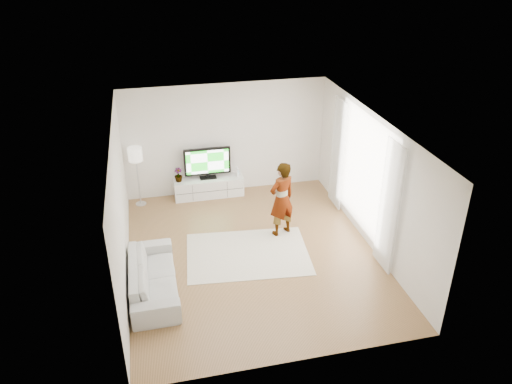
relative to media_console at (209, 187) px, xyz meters
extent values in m
plane|color=#A9774C|center=(0.51, -2.76, -0.24)|extent=(6.00, 6.00, 0.00)
plane|color=white|center=(0.51, -2.76, 2.56)|extent=(6.00, 6.00, 0.00)
cube|color=silver|center=(-1.99, -2.76, 1.16)|extent=(0.02, 6.00, 2.80)
cube|color=silver|center=(3.01, -2.76, 1.16)|extent=(0.02, 6.00, 2.80)
cube|color=silver|center=(0.51, 0.24, 1.16)|extent=(5.00, 0.02, 2.80)
cube|color=silver|center=(0.51, -5.76, 1.16)|extent=(5.00, 0.02, 2.80)
cube|color=white|center=(2.99, -2.46, 1.21)|extent=(0.01, 2.60, 2.50)
cube|color=white|center=(2.91, -3.76, 1.11)|extent=(0.04, 0.70, 2.60)
cube|color=white|center=(2.91, -1.16, 1.11)|extent=(0.04, 0.70, 2.60)
cube|color=white|center=(0.00, 0.00, 0.00)|extent=(1.72, 0.48, 0.48)
cube|color=black|center=(0.00, -0.25, 0.00)|extent=(1.67, 0.00, 0.01)
cube|color=black|center=(-0.43, -0.25, 0.00)|extent=(0.01, 0.00, 0.43)
cube|color=black|center=(0.43, -0.25, 0.00)|extent=(0.01, 0.00, 0.43)
cube|color=black|center=(0.00, 0.03, 0.25)|extent=(0.41, 0.23, 0.02)
cube|color=black|center=(0.00, 0.03, 0.30)|extent=(0.08, 0.05, 0.08)
cube|color=black|center=(0.00, 0.03, 0.69)|extent=(1.15, 0.06, 0.70)
cube|color=green|center=(0.00, -0.01, 0.69)|extent=(1.04, 0.01, 0.59)
cube|color=white|center=(0.75, 0.00, 0.34)|extent=(0.07, 0.15, 0.20)
cube|color=#4CB2FF|center=(0.75, -0.08, 0.36)|extent=(0.01, 0.00, 0.11)
imported|color=#3F7238|center=(-0.73, 0.00, 0.42)|extent=(0.23, 0.23, 0.35)
cube|color=beige|center=(0.41, -2.75, -0.24)|extent=(2.67, 2.04, 0.01)
imported|color=#334772|center=(1.29, -2.13, 0.62)|extent=(0.72, 0.61, 1.69)
imported|color=beige|center=(-1.53, -3.51, 0.07)|extent=(0.84, 2.13, 0.62)
cylinder|color=silver|center=(-1.69, -0.06, -0.23)|extent=(0.26, 0.26, 0.02)
cylinder|color=silver|center=(-1.69, -0.06, 0.35)|extent=(0.03, 0.03, 1.15)
cylinder|color=white|center=(-1.69, -0.06, 1.09)|extent=(0.33, 0.33, 0.32)
camera|label=1|loc=(-1.36, -11.14, 5.68)|focal=35.00mm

